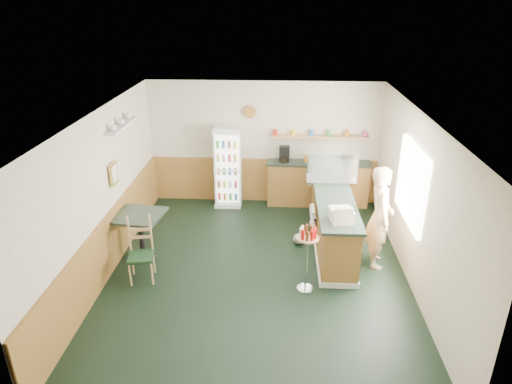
# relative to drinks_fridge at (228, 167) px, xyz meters

# --- Properties ---
(ground) EXTENTS (6.00, 6.00, 0.00)m
(ground) POSITION_rel_drinks_fridge_xyz_m (0.77, -2.74, -0.88)
(ground) COLOR black
(ground) RESTS_ON ground
(room_envelope) EXTENTS (5.04, 6.02, 2.72)m
(room_envelope) POSITION_rel_drinks_fridge_xyz_m (0.54, -2.01, 0.65)
(room_envelope) COLOR beige
(room_envelope) RESTS_ON ground
(service_counter) EXTENTS (0.68, 3.01, 1.01)m
(service_counter) POSITION_rel_drinks_fridge_xyz_m (2.12, -1.66, -0.42)
(service_counter) COLOR olive
(service_counter) RESTS_ON ground
(back_counter) EXTENTS (2.24, 0.42, 1.69)m
(back_counter) POSITION_rel_drinks_fridge_xyz_m (1.96, 0.06, -0.33)
(back_counter) COLOR olive
(back_counter) RESTS_ON ground
(drinks_fridge) EXTENTS (0.58, 0.52, 1.76)m
(drinks_fridge) POSITION_rel_drinks_fridge_xyz_m (0.00, 0.00, 0.00)
(drinks_fridge) COLOR white
(drinks_fridge) RESTS_ON ground
(display_case) EXTENTS (0.94, 0.49, 0.54)m
(display_case) POSITION_rel_drinks_fridge_xyz_m (2.12, -1.05, 0.40)
(display_case) COLOR silver
(display_case) RESTS_ON service_counter
(cash_register) EXTENTS (0.40, 0.41, 0.20)m
(cash_register) POSITION_rel_drinks_fridge_xyz_m (2.12, -2.73, 0.23)
(cash_register) COLOR beige
(cash_register) RESTS_ON service_counter
(shopkeeper) EXTENTS (0.46, 0.62, 1.80)m
(shopkeeper) POSITION_rel_drinks_fridge_xyz_m (2.82, -2.35, 0.02)
(shopkeeper) COLOR tan
(shopkeeper) RESTS_ON ground
(condiment_stand) EXTENTS (0.35, 0.35, 1.10)m
(condiment_stand) POSITION_rel_drinks_fridge_xyz_m (1.57, -3.18, -0.13)
(condiment_stand) COLOR silver
(condiment_stand) RESTS_ON ground
(newspaper_rack) EXTENTS (0.09, 0.44, 0.52)m
(newspaper_rack) POSITION_rel_drinks_fridge_xyz_m (1.76, -1.72, -0.39)
(newspaper_rack) COLOR black
(newspaper_rack) RESTS_ON ground
(cafe_table) EXTENTS (0.88, 0.88, 0.86)m
(cafe_table) POSITION_rel_drinks_fridge_xyz_m (-1.28, -2.38, -0.27)
(cafe_table) COLOR black
(cafe_table) RESTS_ON ground
(cafe_chair) EXTENTS (0.47, 0.47, 1.09)m
(cafe_chair) POSITION_rel_drinks_fridge_xyz_m (-1.10, -2.96, -0.31)
(cafe_chair) COLOR black
(cafe_chair) RESTS_ON ground
(dog_doorstop) EXTENTS (0.20, 0.26, 0.24)m
(dog_doorstop) POSITION_rel_drinks_fridge_xyz_m (1.51, -1.75, -0.76)
(dog_doorstop) COLOR gray
(dog_doorstop) RESTS_ON ground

